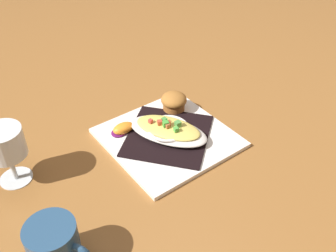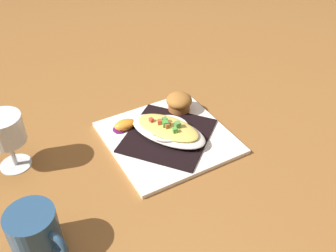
{
  "view_description": "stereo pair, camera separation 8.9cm",
  "coord_description": "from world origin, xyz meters",
  "px_view_note": "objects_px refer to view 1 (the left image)",
  "views": [
    {
      "loc": [
        0.55,
        -0.44,
        0.59
      ],
      "look_at": [
        0.0,
        0.0,
        0.04
      ],
      "focal_mm": 41.33,
      "sensor_mm": 36.0,
      "label": 1
    },
    {
      "loc": [
        0.6,
        -0.37,
        0.59
      ],
      "look_at": [
        0.0,
        0.0,
        0.04
      ],
      "focal_mm": 41.33,
      "sensor_mm": 36.0,
      "label": 2
    }
  ],
  "objects_px": {
    "square_plate": "(168,138)",
    "coffee_mug": "(55,247)",
    "gratin_dish": "(168,130)",
    "muffin": "(174,102)",
    "stemmed_glass": "(5,146)",
    "orange_garnish": "(123,129)"
  },
  "relations": [
    {
      "from": "orange_garnish",
      "to": "stemmed_glass",
      "type": "bearing_deg",
      "value": -95.04
    },
    {
      "from": "square_plate",
      "to": "coffee_mug",
      "type": "height_order",
      "value": "coffee_mug"
    },
    {
      "from": "square_plate",
      "to": "muffin",
      "type": "bearing_deg",
      "value": 133.15
    },
    {
      "from": "muffin",
      "to": "coffee_mug",
      "type": "bearing_deg",
      "value": -64.01
    },
    {
      "from": "stemmed_glass",
      "to": "gratin_dish",
      "type": "bearing_deg",
      "value": 72.93
    },
    {
      "from": "gratin_dish",
      "to": "muffin",
      "type": "height_order",
      "value": "muffin"
    },
    {
      "from": "gratin_dish",
      "to": "muffin",
      "type": "distance_m",
      "value": 0.11
    },
    {
      "from": "muffin",
      "to": "orange_garnish",
      "type": "bearing_deg",
      "value": -92.19
    },
    {
      "from": "orange_garnish",
      "to": "muffin",
      "type": "bearing_deg",
      "value": 87.81
    },
    {
      "from": "square_plate",
      "to": "stemmed_glass",
      "type": "xyz_separation_m",
      "value": [
        -0.1,
        -0.33,
        0.09
      ]
    },
    {
      "from": "square_plate",
      "to": "muffin",
      "type": "distance_m",
      "value": 0.11
    },
    {
      "from": "gratin_dish",
      "to": "stemmed_glass",
      "type": "height_order",
      "value": "stemmed_glass"
    },
    {
      "from": "muffin",
      "to": "square_plate",
      "type": "bearing_deg",
      "value": -46.85
    },
    {
      "from": "coffee_mug",
      "to": "muffin",
      "type": "bearing_deg",
      "value": 115.99
    },
    {
      "from": "gratin_dish",
      "to": "coffee_mug",
      "type": "bearing_deg",
      "value": -68.85
    },
    {
      "from": "gratin_dish",
      "to": "muffin",
      "type": "relative_size",
      "value": 3.29
    },
    {
      "from": "gratin_dish",
      "to": "stemmed_glass",
      "type": "distance_m",
      "value": 0.35
    },
    {
      "from": "coffee_mug",
      "to": "square_plate",
      "type": "bearing_deg",
      "value": 111.15
    },
    {
      "from": "square_plate",
      "to": "gratin_dish",
      "type": "height_order",
      "value": "gratin_dish"
    },
    {
      "from": "orange_garnish",
      "to": "stemmed_glass",
      "type": "xyz_separation_m",
      "value": [
        -0.02,
        -0.26,
        0.07
      ]
    },
    {
      "from": "orange_garnish",
      "to": "coffee_mug",
      "type": "bearing_deg",
      "value": -52.04
    },
    {
      "from": "coffee_mug",
      "to": "gratin_dish",
      "type": "bearing_deg",
      "value": 111.15
    }
  ]
}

